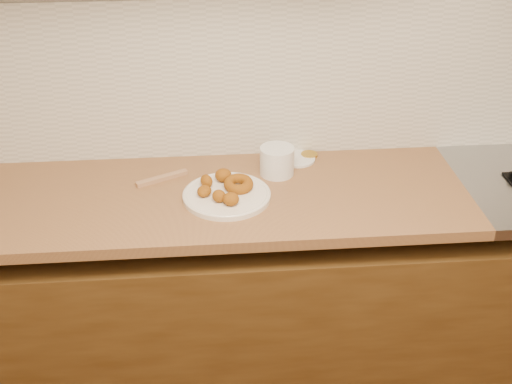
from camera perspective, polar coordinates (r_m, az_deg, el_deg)
The scene contains 11 objects.
wall_back at distance 2.39m, azimuth 5.39°, elevation 13.52°, with size 4.00×0.02×2.70m, color #BFB194.
base_cabinet at distance 2.58m, azimuth 5.48°, elevation -9.52°, with size 3.60×0.60×0.77m, color #563A18.
butcher_block at distance 2.27m, azimuth -10.23°, elevation -0.80°, with size 2.30×0.62×0.04m, color olive.
backsplash at distance 2.42m, azimuth 5.26°, elevation 10.05°, with size 3.60×0.02×0.60m, color beige.
donut_plate at distance 2.22m, azimuth -2.62°, elevation -0.32°, with size 0.30×0.30×0.02m, color white.
ring_donut at distance 2.23m, azimuth -1.58°, elevation 0.73°, with size 0.10×0.10×0.04m, color #904B05.
fried_dough_chunks at distance 2.21m, azimuth -3.40°, elevation 0.42°, with size 0.16×0.23×0.05m.
plastic_tub at distance 2.35m, azimuth 1.88°, elevation 2.78°, with size 0.13×0.13×0.10m, color white.
tub_lid at distance 2.47m, azimuth 3.64°, elevation 2.98°, with size 0.14×0.14×0.01m, color white.
brass_jar_lid at distance 2.50m, azimuth 4.75°, elevation 3.30°, with size 0.06×0.06×0.01m, color gold.
wooden_utensil at distance 2.35m, azimuth -8.35°, elevation 1.23°, with size 0.20×0.02×0.02m, color #A47752.
Camera 1 is at (-0.41, -0.24, 2.05)m, focal length 45.00 mm.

